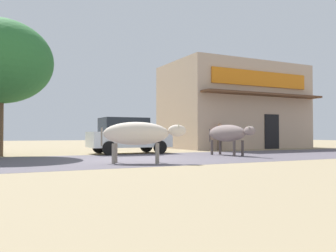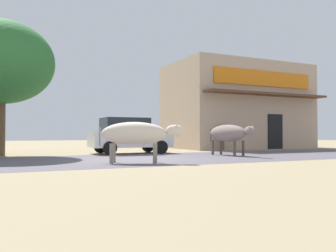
{
  "view_description": "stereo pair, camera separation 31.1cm",
  "coord_description": "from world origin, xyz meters",
  "px_view_note": "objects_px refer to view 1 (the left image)",
  "views": [
    {
      "loc": [
        -4.78,
        -11.94,
        0.9
      ],
      "look_at": [
        1.45,
        0.62,
        1.22
      ],
      "focal_mm": 37.91,
      "sensor_mm": 36.0,
      "label": 1
    },
    {
      "loc": [
        -4.5,
        -12.07,
        0.9
      ],
      "look_at": [
        1.45,
        0.62,
        1.22
      ],
      "focal_mm": 37.91,
      "sensor_mm": 36.0,
      "label": 2
    }
  ],
  "objects_px": {
    "cow_far_dark": "(228,133)",
    "pedestrian_by_shop": "(220,135)",
    "cow_near_brown": "(138,134)",
    "parked_hatchback_car": "(128,135)"
  },
  "relations": [
    {
      "from": "cow_near_brown",
      "to": "parked_hatchback_car",
      "type": "bearing_deg",
      "value": 73.59
    },
    {
      "from": "parked_hatchback_car",
      "to": "cow_near_brown",
      "type": "bearing_deg",
      "value": -106.41
    },
    {
      "from": "cow_near_brown",
      "to": "pedestrian_by_shop",
      "type": "bearing_deg",
      "value": 39.99
    },
    {
      "from": "parked_hatchback_car",
      "to": "pedestrian_by_shop",
      "type": "height_order",
      "value": "parked_hatchback_car"
    },
    {
      "from": "parked_hatchback_car",
      "to": "cow_far_dark",
      "type": "distance_m",
      "value": 4.61
    },
    {
      "from": "cow_near_brown",
      "to": "pedestrian_by_shop",
      "type": "relative_size",
      "value": 1.66
    },
    {
      "from": "pedestrian_by_shop",
      "to": "cow_far_dark",
      "type": "bearing_deg",
      "value": -120.5
    },
    {
      "from": "parked_hatchback_car",
      "to": "pedestrian_by_shop",
      "type": "xyz_separation_m",
      "value": [
        5.65,
        0.77,
        0.03
      ]
    },
    {
      "from": "cow_far_dark",
      "to": "pedestrian_by_shop",
      "type": "relative_size",
      "value": 1.79
    },
    {
      "from": "parked_hatchback_car",
      "to": "cow_far_dark",
      "type": "bearing_deg",
      "value": -44.52
    }
  ]
}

